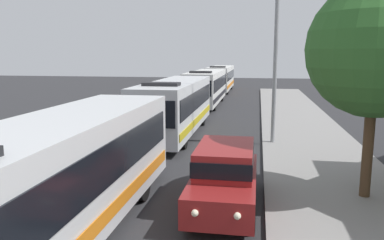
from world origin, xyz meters
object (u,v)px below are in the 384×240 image
bus_lead (56,178)px  streetlamp_mid (276,48)px  bus_middle (206,86)px  roadside_tree (376,50)px  bus_fourth_in_line (221,78)px  white_suv (225,174)px  bus_second_in_line (176,105)px

bus_lead → streetlamp_mid: streetlamp_mid is taller
bus_lead → streetlamp_mid: size_ratio=1.49×
bus_middle → streetlamp_mid: bearing=-70.0°
streetlamp_mid → roadside_tree: 7.70m
bus_middle → bus_fourth_in_line: size_ratio=0.99×
bus_middle → white_suv: bus_middle is taller
bus_lead → bus_middle: 26.44m
bus_second_in_line → streetlamp_mid: bearing=-18.2°
bus_middle → roadside_tree: (7.99, -22.11, 2.99)m
bus_second_in_line → bus_fourth_in_line: (0.00, 26.32, 0.00)m
white_suv → bus_fourth_in_line: bearing=95.8°
bus_second_in_line → white_suv: (3.70, -10.33, -0.66)m
white_suv → roadside_tree: roadside_tree is taller
bus_second_in_line → bus_middle: (0.00, 13.09, 0.00)m
streetlamp_mid → roadside_tree: size_ratio=1.16×
bus_lead → bus_middle: (0.00, 26.44, 0.00)m
bus_fourth_in_line → white_suv: bearing=-84.2°
roadside_tree → white_suv: bearing=-163.1°
bus_middle → streetlamp_mid: 16.13m
bus_fourth_in_line → white_suv: (3.70, -36.65, -0.66)m
bus_second_in_line → streetlamp_mid: 6.50m
bus_lead → bus_fourth_in_line: 39.68m
bus_second_in_line → roadside_tree: bearing=-48.4°
bus_lead → bus_second_in_line: 13.35m
bus_second_in_line → streetlamp_mid: streetlamp_mid is taller
bus_lead → white_suv: bearing=39.3°
streetlamp_mid → roadside_tree: (2.60, -7.24, -0.16)m
bus_second_in_line → streetlamp_mid: size_ratio=1.43×
bus_second_in_line → streetlamp_mid: (5.40, -1.78, 3.15)m
bus_fourth_in_line → roadside_tree: (7.99, -35.34, 2.99)m
bus_second_in_line → roadside_tree: roadside_tree is taller
bus_lead → streetlamp_mid: bearing=65.0°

